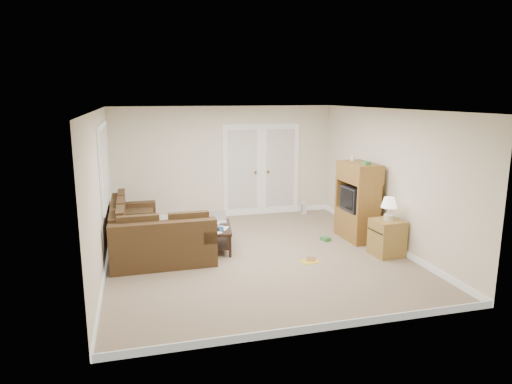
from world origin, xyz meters
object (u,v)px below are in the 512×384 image
object	(u,v)px
tv_armoire	(358,201)
side_cabinet	(387,235)
sectional_sofa	(146,236)
coffee_table	(217,236)

from	to	relation	value
tv_armoire	side_cabinet	bearing A→B (deg)	-88.08
sectional_sofa	tv_armoire	world-z (taller)	tv_armoire
coffee_table	sectional_sofa	bearing A→B (deg)	-175.57
coffee_table	tv_armoire	size ratio (longest dim) A/B	0.68
tv_armoire	side_cabinet	size ratio (longest dim) A/B	1.55
side_cabinet	sectional_sofa	bearing A→B (deg)	159.19
sectional_sofa	coffee_table	world-z (taller)	sectional_sofa
coffee_table	side_cabinet	world-z (taller)	side_cabinet
sectional_sofa	coffee_table	xyz separation A→B (m)	(1.23, -0.08, -0.08)
tv_armoire	sectional_sofa	bearing A→B (deg)	175.31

